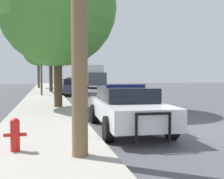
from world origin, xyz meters
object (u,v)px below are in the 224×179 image
(traffic_light, at_px, (55,50))
(car_background_distant, at_px, (70,81))
(fire_hydrant, at_px, (15,134))
(tree_sidewalk_near, at_px, (57,7))
(tree_sidewalk_mid, at_px, (50,36))
(police_car, at_px, (127,107))
(box_truck, at_px, (93,76))
(tree_sidewalk_far, at_px, (38,50))
(traffic_cone, at_px, (80,142))
(car_background_midblock, at_px, (71,87))

(traffic_light, height_order, car_background_distant, traffic_light)
(fire_hydrant, distance_m, car_background_distant, 46.73)
(tree_sidewalk_near, distance_m, tree_sidewalk_mid, 14.33)
(fire_hydrant, bearing_deg, police_car, 36.68)
(traffic_light, bearing_deg, box_truck, 69.54)
(car_background_distant, xyz_separation_m, tree_sidewalk_far, (-5.34, -13.95, 4.44))
(tree_sidewalk_far, bearing_deg, tree_sidewalk_near, -86.26)
(car_background_distant, xyz_separation_m, box_truck, (2.18, -12.96, 0.98))
(car_background_distant, xyz_separation_m, traffic_cone, (-3.74, -47.03, -0.36))
(traffic_light, bearing_deg, car_background_distant, 82.71)
(tree_sidewalk_mid, bearing_deg, car_background_midblock, -67.21)
(car_background_midblock, xyz_separation_m, tree_sidewalk_far, (-3.14, 13.52, 4.41))
(traffic_light, relative_size, car_background_midblock, 1.35)
(car_background_midblock, bearing_deg, tree_sidewalk_near, -99.85)
(car_background_distant, xyz_separation_m, tree_sidewalk_mid, (-3.90, -23.42, 5.06))
(fire_hydrant, distance_m, car_background_midblock, 19.21)
(traffic_cone, bearing_deg, traffic_light, 89.73)
(box_truck, bearing_deg, tree_sidewalk_mid, 59.41)
(traffic_light, relative_size, car_background_distant, 1.18)
(car_background_distant, height_order, tree_sidewalk_mid, tree_sidewalk_mid)
(police_car, distance_m, traffic_light, 15.83)
(car_background_distant, bearing_deg, police_car, -88.57)
(car_background_midblock, height_order, box_truck, box_truck)
(traffic_light, relative_size, traffic_cone, 10.61)
(police_car, height_order, fire_hydrant, police_car)
(tree_sidewalk_mid, xyz_separation_m, tree_sidewalk_far, (-1.44, 9.46, -0.62))
(tree_sidewalk_far, height_order, traffic_cone, tree_sidewalk_far)
(police_car, xyz_separation_m, fire_hydrant, (-3.29, -2.45, -0.24))
(police_car, height_order, traffic_light, traffic_light)
(box_truck, xyz_separation_m, tree_sidewalk_mid, (-6.09, -10.45, 4.08))
(tree_sidewalk_mid, height_order, traffic_cone, tree_sidewalk_mid)
(tree_sidewalk_near, bearing_deg, tree_sidewalk_mid, 90.46)
(car_background_midblock, relative_size, tree_sidewalk_near, 0.49)
(police_car, xyz_separation_m, box_truck, (4.00, 31.04, 0.96))
(police_car, distance_m, car_background_distant, 44.04)
(car_background_midblock, relative_size, box_truck, 0.60)
(traffic_light, bearing_deg, tree_sidewalk_near, -90.82)
(car_background_distant, distance_m, car_background_midblock, 27.56)
(traffic_light, bearing_deg, tree_sidewalk_mid, 92.72)
(police_car, height_order, tree_sidewalk_far, tree_sidewalk_far)
(car_background_distant, distance_m, tree_sidewalk_mid, 24.27)
(tree_sidewalk_far, bearing_deg, tree_sidewalk_mid, -81.35)
(police_car, xyz_separation_m, traffic_light, (-1.84, 15.39, 3.22))
(tree_sidewalk_far, xyz_separation_m, traffic_cone, (1.60, -33.07, -4.80))
(police_car, bearing_deg, traffic_cone, 60.08)
(police_car, bearing_deg, traffic_light, -80.53)
(traffic_light, relative_size, tree_sidewalk_near, 0.66)
(box_truck, xyz_separation_m, tree_sidewalk_near, (-5.97, -24.77, 3.65))
(tree_sidewalk_mid, bearing_deg, car_background_distant, 80.53)
(tree_sidewalk_near, height_order, traffic_cone, tree_sidewalk_near)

